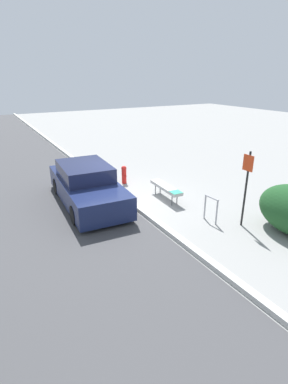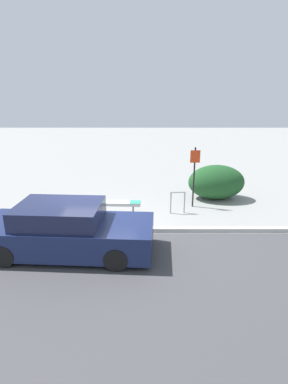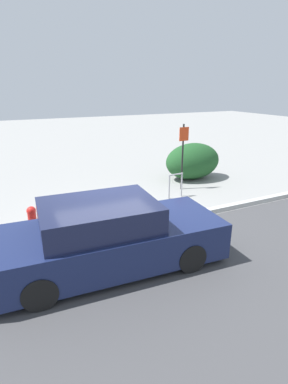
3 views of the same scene
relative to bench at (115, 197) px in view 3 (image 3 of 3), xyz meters
The scene contains 8 objects.
ground_plane 1.51m from the bench, 111.36° to the right, with size 60.00×60.00×0.00m, color gray.
curb 1.49m from the bench, 111.36° to the right, with size 60.00×0.20×0.13m.
bench is the anchor object (origin of this frame).
bike_rack 2.21m from the bench, ahead, with size 0.55×0.09×0.83m.
sign_post 3.13m from the bench, 16.87° to the left, with size 0.36×0.08×2.30m.
fire_hydrant 2.41m from the bench, 166.25° to the right, with size 0.36×0.22×0.77m.
shrub_hedge 4.34m from the bench, 24.43° to the left, with size 2.29×1.44×1.42m.
parked_car_near 2.86m from the bench, 113.15° to the right, with size 4.69×2.04×1.40m.
Camera 3 is at (-2.24, -6.40, 3.48)m, focal length 28.00 mm.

